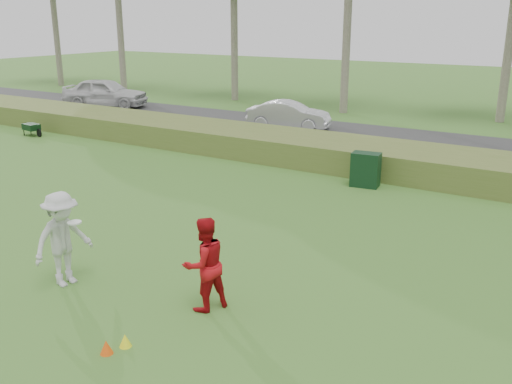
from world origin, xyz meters
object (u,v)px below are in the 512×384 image
Objects in this scene: cone_yellow at (125,340)px; utility_cabinet at (366,170)px; car_left at (105,93)px; player_white at (63,239)px; cone_orange at (106,347)px; car_mid at (289,115)px; player_red at (204,264)px.

utility_cabinet reaches higher than cone_yellow.
player_white is at bearing -155.62° from car_left.
car_left reaches higher than cone_orange.
player_white is 8.61× the size of cone_yellow.
car_mid is (-6.61, 18.17, 0.59)m from cone_orange.
car_left reaches higher than cone_yellow.
utility_cabinet is 20.39m from car_left.
cone_orange is 26.47m from car_left.
cone_orange is at bearing 10.50° from player_red.
player_red reaches higher than car_left.
cone_yellow is 0.21× the size of utility_cabinet.
utility_cabinet is at bearing 90.44° from cone_yellow.
cone_orange is 0.06× the size of car_mid.
player_red is 7.90× the size of cone_yellow.
car_mid is at bearing 21.97° from player_white.
player_white is 2.98m from cone_yellow.
player_red is 2.24m from cone_orange.
player_red is 1.63× the size of utility_cabinet.
player_red is 0.45× the size of car_mid.
player_white is 0.50× the size of car_mid.
cone_yellow is at bearing -173.40° from car_mid.
player_white reaches higher than cone_yellow.
car_left is (-19.03, 7.30, 0.35)m from utility_cabinet.
player_white is 3.01m from cone_orange.
car_left is (-19.00, 18.41, 0.78)m from cone_orange.
player_white is 10.07m from utility_cabinet.
cone_yellow is 10.81m from utility_cabinet.
car_mid is at bearing 126.06° from utility_cabinet.
cone_yellow is at bearing 70.15° from cone_orange.
cone_orange is at bearing -97.30° from utility_cabinet.
utility_cabinet is at bearing -130.65° from car_left.
car_mid reaches higher than cone_yellow.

